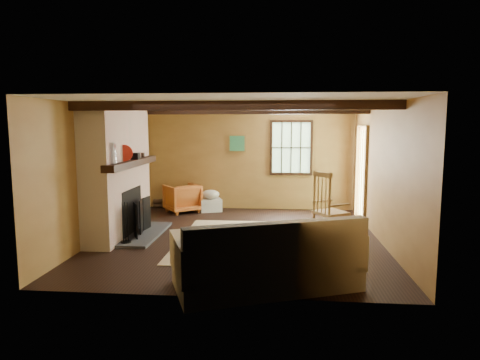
# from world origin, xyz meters

# --- Properties ---
(ground) EXTENTS (5.50, 5.50, 0.00)m
(ground) POSITION_xyz_m (0.00, 0.00, 0.00)
(ground) COLOR black
(ground) RESTS_ON ground
(room_envelope) EXTENTS (5.02, 5.52, 2.44)m
(room_envelope) POSITION_xyz_m (0.22, 0.26, 1.63)
(room_envelope) COLOR olive
(room_envelope) RESTS_ON ground
(fireplace) EXTENTS (1.02, 2.30, 2.40)m
(fireplace) POSITION_xyz_m (-2.23, -0.00, 1.10)
(fireplace) COLOR #A84641
(fireplace) RESTS_ON ground
(rug) EXTENTS (2.50, 3.00, 0.01)m
(rug) POSITION_xyz_m (0.20, -0.20, 0.00)
(rug) COLOR tan
(rug) RESTS_ON ground
(rocking_chair) EXTENTS (1.00, 0.88, 1.24)m
(rocking_chair) POSITION_xyz_m (1.61, 0.05, 0.52)
(rocking_chair) COLOR #A78951
(rocking_chair) RESTS_ON ground
(sofa) EXTENTS (2.51, 1.78, 0.93)m
(sofa) POSITION_xyz_m (0.59, -2.41, 0.33)
(sofa) COLOR beige
(sofa) RESTS_ON ground
(firewood_pile) EXTENTS (0.62, 0.11, 0.22)m
(firewood_pile) POSITION_xyz_m (-2.06, 2.60, 0.11)
(firewood_pile) COLOR brown
(firewood_pile) RESTS_ON ground
(laundry_basket) EXTENTS (0.60, 0.52, 0.30)m
(laundry_basket) POSITION_xyz_m (-0.90, 2.32, 0.15)
(laundry_basket) COLOR silver
(laundry_basket) RESTS_ON ground
(basket_pillow) EXTENTS (0.53, 0.48, 0.21)m
(basket_pillow) POSITION_xyz_m (-0.90, 2.32, 0.41)
(basket_pillow) COLOR beige
(basket_pillow) RESTS_ON laundry_basket
(armchair) EXTENTS (1.01, 1.01, 0.67)m
(armchair) POSITION_xyz_m (-1.55, 2.17, 0.33)
(armchair) COLOR #BF6026
(armchair) RESTS_ON ground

